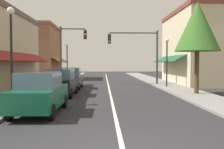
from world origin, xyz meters
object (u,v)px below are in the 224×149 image
parked_car_nearest_left (40,93)px  street_lamp_left_near (11,40)px  traffic_signal_mast_arm (140,48)px  tree_right_near (197,27)px  parked_car_third_left (71,78)px  traffic_signal_left_corner (69,47)px  street_lamp_right_mid (167,54)px  parked_car_second_left (61,82)px  street_lamp_left_far (67,56)px

parked_car_nearest_left → street_lamp_left_near: bearing=136.0°
traffic_signal_mast_arm → tree_right_near: size_ratio=0.86×
traffic_signal_mast_arm → street_lamp_left_near: 14.15m
parked_car_third_left → traffic_signal_left_corner: (-0.73, 4.34, 2.95)m
parked_car_third_left → tree_right_near: bearing=-27.9°
parked_car_nearest_left → traffic_signal_left_corner: (-0.77, 14.63, 2.95)m
traffic_signal_mast_arm → tree_right_near: bearing=-70.6°
traffic_signal_mast_arm → street_lamp_right_mid: bearing=-56.3°
traffic_signal_left_corner → parked_car_second_left: bearing=-85.5°
parked_car_third_left → street_lamp_right_mid: size_ratio=0.96×
street_lamp_left_far → parked_car_third_left: bearing=-79.8°
parked_car_third_left → street_lamp_right_mid: (8.23, 0.25, 2.05)m
street_lamp_left_near → street_lamp_left_far: bearing=89.2°
parked_car_third_left → street_lamp_left_far: street_lamp_left_far is taller
street_lamp_left_far → tree_right_near: 17.06m
street_lamp_right_mid → tree_right_near: size_ratio=0.69×
street_lamp_left_near → parked_car_nearest_left: bearing=-44.9°
street_lamp_right_mid → tree_right_near: bearing=-80.8°
parked_car_nearest_left → traffic_signal_mast_arm: bearing=66.1°
parked_car_second_left → street_lamp_right_mid: size_ratio=0.97×
traffic_signal_left_corner → street_lamp_left_far: traffic_signal_left_corner is taller
street_lamp_right_mid → street_lamp_left_near: bearing=-139.1°
traffic_signal_left_corner → street_lamp_left_near: traffic_signal_left_corner is taller
tree_right_near → street_lamp_right_mid: bearing=99.2°
street_lamp_left_near → traffic_signal_left_corner: bearing=85.2°
traffic_signal_mast_arm → traffic_signal_left_corner: size_ratio=0.91×
parked_car_third_left → street_lamp_right_mid: street_lamp_right_mid is taller
street_lamp_left_far → parked_car_nearest_left: bearing=-85.1°
traffic_signal_left_corner → traffic_signal_mast_arm: bearing=-9.5°
street_lamp_right_mid → traffic_signal_left_corner: bearing=155.4°
street_lamp_left_near → street_lamp_right_mid: 13.28m
parked_car_second_left → street_lamp_left_near: bearing=-113.9°
tree_right_near → street_lamp_left_near: bearing=-160.3°
street_lamp_left_near → street_lamp_left_far: (0.24, 17.16, -0.26)m
parked_car_third_left → traffic_signal_mast_arm: traffic_signal_mast_arm is taller
tree_right_near → traffic_signal_mast_arm: bearing=109.4°
traffic_signal_mast_arm → traffic_signal_left_corner: bearing=170.5°
tree_right_near → street_lamp_left_far: bearing=128.5°
street_lamp_right_mid → street_lamp_left_far: 12.96m
parked_car_nearest_left → parked_car_third_left: 10.28m
traffic_signal_mast_arm → tree_right_near: 8.25m
parked_car_second_left → traffic_signal_left_corner: traffic_signal_left_corner is taller
parked_car_third_left → street_lamp_left_near: size_ratio=0.84×
traffic_signal_left_corner → street_lamp_left_near: bearing=-94.8°
traffic_signal_left_corner → parked_car_nearest_left: bearing=-87.0°
parked_car_nearest_left → street_lamp_right_mid: bearing=53.1°
street_lamp_left_near → street_lamp_right_mid: (10.04, 8.68, -0.37)m
traffic_signal_mast_arm → traffic_signal_left_corner: 7.11m
parked_car_third_left → traffic_signal_left_corner: traffic_signal_left_corner is taller
street_lamp_left_far → street_lamp_left_near: bearing=-90.8°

